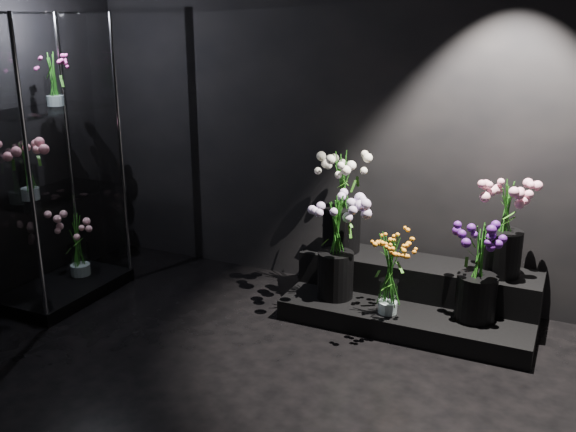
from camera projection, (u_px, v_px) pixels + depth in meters
The scene contains 12 objects.
floor at pixel (192, 419), 3.32m from camera, with size 4.00×4.00×0.00m, color black.
wall_back at pixel (335, 102), 4.63m from camera, with size 4.00×4.00×0.00m, color black.
display_riser at pixel (413, 295), 4.43m from camera, with size 1.65×0.73×0.37m.
display_case at pixel (51, 163), 4.49m from camera, with size 0.55×0.92×2.02m.
bouquet_orange_bells at pixel (389, 272), 4.11m from camera, with size 0.28×0.28×0.56m.
bouquet_lilac at pixel (336, 240), 4.32m from camera, with size 0.44×0.44×0.71m.
bouquet_purple at pixel (478, 270), 4.02m from camera, with size 0.36×0.36×0.63m.
bouquet_cream_roses at pixel (342, 196), 4.55m from camera, with size 0.44×0.44×0.72m.
bouquet_pink_roses at pixel (505, 222), 4.12m from camera, with size 0.40×0.40×0.64m.
bouquet_case_pink at pixel (27, 167), 4.34m from camera, with size 0.40×0.40×0.42m.
bouquet_case_magenta at pixel (53, 79), 4.47m from camera, with size 0.23×0.23×0.36m.
bouquet_case_base_pink at pixel (78, 244), 4.86m from camera, with size 0.34×0.34×0.48m.
Camera 1 is at (1.65, -2.38, 2.00)m, focal length 40.00 mm.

